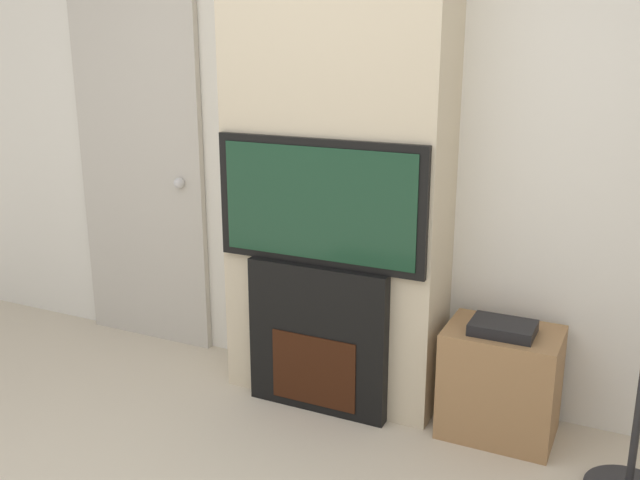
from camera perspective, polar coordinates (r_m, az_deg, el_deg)
name	(u,v)px	position (r m, az deg, el deg)	size (l,w,h in m)	color
wall_back	(355,118)	(3.48, 2.79, 9.75)	(6.00, 0.06, 2.70)	silver
chimney_breast	(337,122)	(3.29, 1.36, 9.41)	(1.05, 0.35, 2.70)	beige
fireplace	(320,337)	(3.39, -0.01, -7.80)	(0.69, 0.15, 0.72)	black
television	(320,203)	(3.19, -0.03, 2.99)	(1.01, 0.07, 0.58)	black
media_stand	(500,381)	(3.31, 14.23, -10.86)	(0.49, 0.36, 0.55)	#997047
entry_door	(141,170)	(4.15, -14.15, 5.42)	(0.84, 0.09, 2.00)	#BCB7AD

